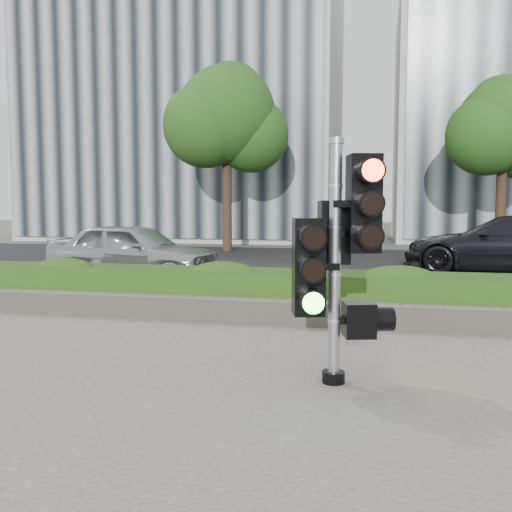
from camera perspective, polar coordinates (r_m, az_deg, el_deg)
name	(u,v)px	position (r m, az deg, el deg)	size (l,w,h in m)	color
ground	(264,364)	(6.00, 0.87, -11.26)	(120.00, 120.00, 0.00)	#51514C
sidewalk	(184,471)	(3.74, -7.59, -21.54)	(16.00, 11.00, 0.03)	#9E9389
road	(335,266)	(15.77, 8.35, -1.05)	(60.00, 13.00, 0.02)	black
curb	(303,307)	(9.01, 5.00, -5.33)	(60.00, 0.25, 0.12)	gray
stone_wall	(292,313)	(7.77, 3.77, -5.96)	(12.00, 0.32, 0.34)	gray
hedge	(298,294)	(8.37, 4.47, -3.97)	(12.00, 1.00, 0.68)	#497F27
building_left	(190,101)	(30.94, -7.01, 15.91)	(16.00, 9.00, 15.00)	#B7B7B2
tree_left	(227,119)	(21.24, -3.11, 14.20)	(4.61, 4.03, 7.34)	black
tree_right	(503,129)	(21.80, 24.56, 12.02)	(4.10, 3.58, 6.53)	black
traffic_signal	(338,249)	(5.13, 8.59, 0.69)	(0.83, 0.70, 2.30)	black
car_silver	(133,252)	(12.57, -12.78, 0.44)	(1.59, 3.95, 1.35)	#ADB0B4
car_dark	(508,244)	(15.22, 24.97, 1.15)	(2.08, 5.12, 1.49)	black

